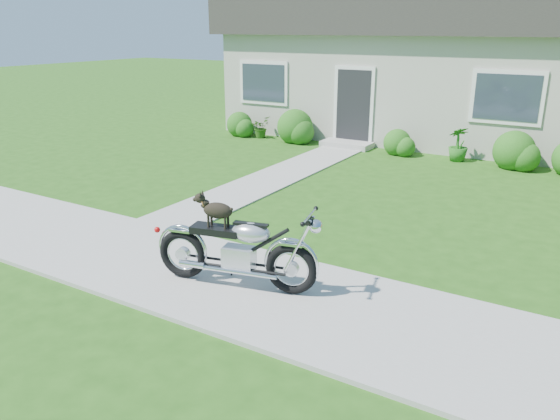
# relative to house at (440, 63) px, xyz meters

# --- Properties ---
(ground) EXTENTS (80.00, 80.00, 0.00)m
(ground) POSITION_rel_house_xyz_m (0.00, -11.99, -2.16)
(ground) COLOR #235114
(ground) RESTS_ON ground
(sidewalk) EXTENTS (24.00, 2.20, 0.04)m
(sidewalk) POSITION_rel_house_xyz_m (0.00, -11.99, -2.14)
(sidewalk) COLOR #9E9B93
(sidewalk) RESTS_ON ground
(walkway) EXTENTS (1.20, 8.00, 0.03)m
(walkway) POSITION_rel_house_xyz_m (-1.50, -6.99, -2.14)
(walkway) COLOR #9E9B93
(walkway) RESTS_ON ground
(house) EXTENTS (12.60, 7.03, 4.50)m
(house) POSITION_rel_house_xyz_m (0.00, 0.00, 0.00)
(house) COLOR beige
(house) RESTS_ON ground
(shrub_row) EXTENTS (10.08, 1.04, 1.04)m
(shrub_row) POSITION_rel_house_xyz_m (-0.14, -3.49, -1.76)
(shrub_row) COLOR #276019
(shrub_row) RESTS_ON ground
(potted_plant_left) EXTENTS (0.52, 0.59, 0.64)m
(potted_plant_left) POSITION_rel_house_xyz_m (-4.35, -3.44, -1.84)
(potted_plant_left) COLOR #264E14
(potted_plant_left) RESTS_ON ground
(potted_plant_right) EXTENTS (0.68, 0.68, 0.86)m
(potted_plant_right) POSITION_rel_house_xyz_m (1.58, -3.44, -1.73)
(potted_plant_right) COLOR #266B1D
(potted_plant_right) RESTS_ON ground
(motorcycle_with_dog) EXTENTS (2.19, 0.81, 1.20)m
(motorcycle_with_dog) POSITION_rel_house_xyz_m (0.95, -12.09, -1.60)
(motorcycle_with_dog) COLOR black
(motorcycle_with_dog) RESTS_ON sidewalk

